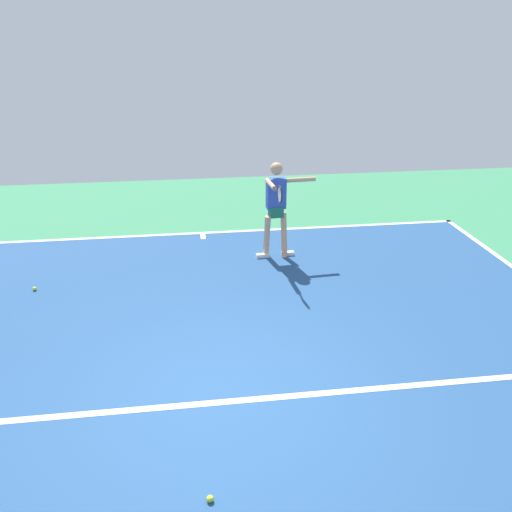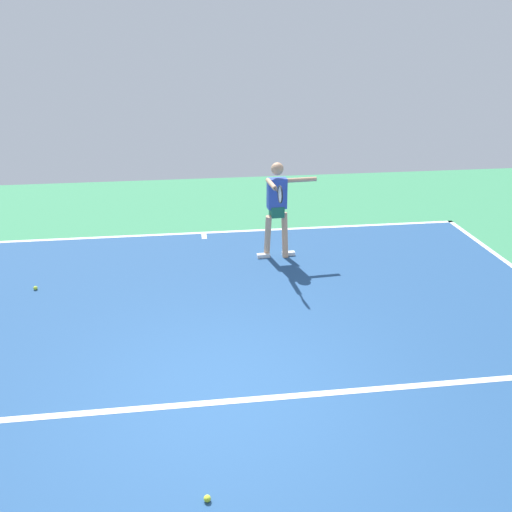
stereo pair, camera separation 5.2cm
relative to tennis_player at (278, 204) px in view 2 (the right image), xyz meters
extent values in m
plane|color=#388456|center=(1.30, 4.04, -1.03)|extent=(19.76, 19.76, 0.00)
cube|color=navy|center=(1.30, 4.04, -1.03)|extent=(10.93, 11.11, 0.00)
cube|color=white|center=(1.30, -1.46, -1.03)|extent=(10.93, 0.10, 0.01)
cube|color=white|center=(1.30, 4.10, -1.03)|extent=(8.20, 0.10, 0.01)
cube|color=white|center=(1.30, -1.26, -1.03)|extent=(0.10, 0.30, 0.01)
cylinder|color=tan|center=(-0.15, -0.05, -0.62)|extent=(0.13, 0.27, 0.84)
cube|color=white|center=(-0.23, -0.05, -1.00)|extent=(0.25, 0.12, 0.07)
cylinder|color=tan|center=(0.17, -0.02, -0.62)|extent=(0.13, 0.27, 0.84)
cube|color=white|center=(0.25, -0.02, -1.00)|extent=(0.25, 0.12, 0.07)
cube|color=#1E664C|center=(0.01, -0.04, -0.15)|extent=(0.26, 0.22, 0.20)
cube|color=#334CB2|center=(0.01, -0.04, 0.19)|extent=(0.35, 0.20, 0.55)
sphere|color=tan|center=(0.01, -0.04, 0.63)|extent=(0.22, 0.22, 0.22)
cylinder|color=tan|center=(-0.43, -0.07, 0.41)|extent=(0.55, 0.12, 0.08)
cylinder|color=tan|center=(0.16, 0.25, 0.44)|extent=(0.12, 0.55, 0.08)
cylinder|color=black|center=(0.13, 0.63, 0.44)|extent=(0.05, 0.22, 0.03)
torus|color=black|center=(0.11, 0.88, 0.44)|extent=(0.05, 0.29, 0.29)
cylinder|color=silver|center=(0.11, 0.88, 0.44)|extent=(0.02, 0.25, 0.25)
sphere|color=#C6E53D|center=(4.13, 0.84, -1.00)|extent=(0.07, 0.07, 0.07)
sphere|color=#CCE033|center=(1.56, 5.49, -1.00)|extent=(0.07, 0.07, 0.07)
camera|label=1|loc=(1.65, 9.18, 2.94)|focal=38.17mm
camera|label=2|loc=(1.60, 9.18, 2.94)|focal=38.17mm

